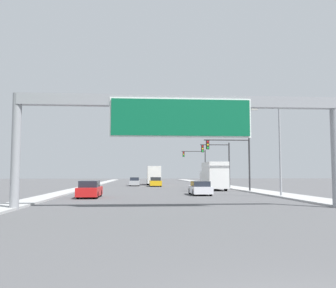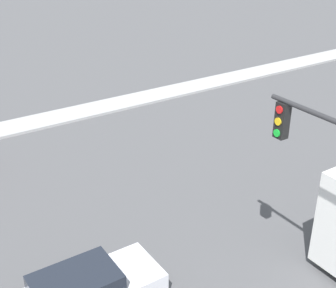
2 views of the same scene
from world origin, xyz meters
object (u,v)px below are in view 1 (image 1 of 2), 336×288
at_px(traffic_light_near_intersection, 235,155).
at_px(car_near_right, 90,190).
at_px(truck_box_primary, 213,176).
at_px(traffic_light_mid_block, 220,158).
at_px(car_near_left, 200,188).
at_px(street_lamp_right, 276,143).
at_px(car_near_center, 135,182).
at_px(car_far_right, 155,182).
at_px(traffic_light_far_intersection, 198,161).
at_px(truck_box_secondary, 154,175).
at_px(sign_gantry, 181,118).

bearing_deg(traffic_light_near_intersection, car_near_right, -149.95).
bearing_deg(truck_box_primary, traffic_light_mid_block, 67.96).
bearing_deg(car_near_left, street_lamp_right, -30.81).
height_order(car_near_center, traffic_light_mid_block, traffic_light_mid_block).
bearing_deg(car_far_right, traffic_light_near_intersection, -66.05).
bearing_deg(traffic_light_mid_block, truck_box_primary, -112.04).
distance_m(traffic_light_far_intersection, street_lamp_right, 39.48).
bearing_deg(truck_box_primary, car_far_right, 116.68).
relative_size(truck_box_secondary, traffic_light_near_intersection, 1.35).
bearing_deg(street_lamp_right, traffic_light_mid_block, 93.10).
distance_m(traffic_light_near_intersection, traffic_light_far_intersection, 30.00).
distance_m(truck_box_primary, truck_box_secondary, 23.78).
bearing_deg(traffic_light_far_intersection, car_near_left, -98.48).
bearing_deg(car_near_center, traffic_light_near_intersection, -61.47).
relative_size(sign_gantry, truck_box_primary, 2.50).
bearing_deg(traffic_light_far_intersection, truck_box_primary, -94.16).
xyz_separation_m(traffic_light_mid_block, street_lamp_right, (1.06, -19.46, 0.57)).
xyz_separation_m(car_near_center, car_near_left, (7.00, -27.67, -0.03)).
bearing_deg(car_far_right, truck_box_primary, -63.32).
distance_m(car_near_right, truck_box_primary, 19.96).
bearing_deg(traffic_light_far_intersection, car_far_right, -129.03).
xyz_separation_m(sign_gantry, traffic_light_near_intersection, (8.50, 20.09, -1.25)).
bearing_deg(traffic_light_far_intersection, street_lamp_right, -88.27).
height_order(car_near_center, truck_box_primary, truck_box_primary).
bearing_deg(truck_box_primary, car_near_right, -134.64).
xyz_separation_m(car_near_center, truck_box_secondary, (3.50, 5.85, 1.07)).
distance_m(sign_gantry, traffic_light_mid_block, 31.41).
bearing_deg(sign_gantry, truck_box_primary, 74.53).
xyz_separation_m(car_far_right, car_near_center, (-3.50, 2.94, -0.03)).
height_order(traffic_light_mid_block, street_lamp_right, street_lamp_right).
bearing_deg(street_lamp_right, car_near_right, 178.33).
height_order(truck_box_secondary, traffic_light_near_intersection, traffic_light_near_intersection).
distance_m(car_far_right, truck_box_secondary, 8.85).
relative_size(car_near_left, truck_box_primary, 0.58).
relative_size(car_far_right, street_lamp_right, 0.56).
bearing_deg(truck_box_secondary, truck_box_primary, -72.88).
relative_size(car_near_center, traffic_light_near_intersection, 0.66).
height_order(car_near_right, car_near_left, car_near_right).
xyz_separation_m(truck_box_primary, truck_box_secondary, (-7.00, 22.72, -0.05)).
relative_size(sign_gantry, car_far_right, 4.41).
height_order(car_far_right, traffic_light_mid_block, traffic_light_mid_block).
height_order(sign_gantry, car_near_center, sign_gantry).
bearing_deg(truck_box_primary, car_near_center, 121.90).
height_order(truck_box_secondary, street_lamp_right, street_lamp_right).
relative_size(car_near_right, truck_box_secondary, 0.56).
xyz_separation_m(truck_box_secondary, traffic_light_far_intersection, (8.80, 2.07, 2.81)).
xyz_separation_m(car_near_center, street_lamp_right, (13.50, -31.54, 4.28)).
bearing_deg(traffic_light_far_intersection, traffic_light_mid_block, -89.61).
bearing_deg(traffic_light_mid_block, street_lamp_right, -86.90).
height_order(car_near_right, car_near_center, car_near_right).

